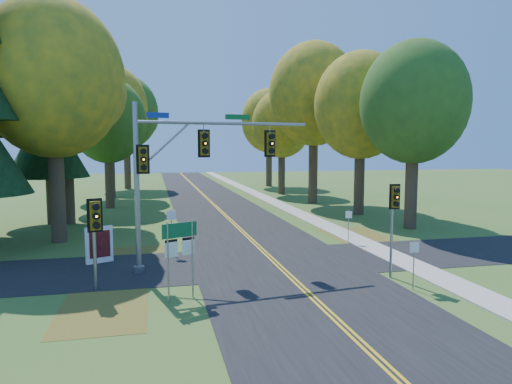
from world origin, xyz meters
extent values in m
plane|color=#3B6022|center=(0.00, 0.00, 0.00)|extent=(160.00, 160.00, 0.00)
cube|color=black|center=(0.00, 0.00, 0.01)|extent=(8.00, 160.00, 0.02)
cube|color=black|center=(0.00, 2.00, 0.01)|extent=(60.00, 6.00, 0.02)
cube|color=gold|center=(-0.10, 0.00, 0.03)|extent=(0.10, 160.00, 0.01)
cube|color=gold|center=(0.10, 0.00, 0.03)|extent=(0.10, 160.00, 0.01)
cube|color=#9E998E|center=(6.20, 0.00, 0.03)|extent=(1.60, 160.00, 0.06)
cube|color=brown|center=(-6.50, 4.00, 0.01)|extent=(4.00, 6.00, 0.00)
cube|color=brown|center=(6.80, 6.00, 0.01)|extent=(3.50, 8.00, 0.00)
cube|color=brown|center=(-7.50, -3.00, 0.01)|extent=(3.00, 5.00, 0.00)
cylinder|color=#38281C|center=(-11.20, 9.30, 3.38)|extent=(0.86, 0.86, 6.75)
ellipsoid|color=gold|center=(-11.20, 9.30, 9.55)|extent=(8.00, 8.00, 9.20)
sphere|color=gold|center=(-9.60, 10.50, 8.75)|extent=(4.80, 4.80, 4.80)
sphere|color=gold|center=(-12.60, 8.50, 10.35)|extent=(4.40, 4.40, 4.40)
cylinder|color=#38281C|center=(11.50, 8.70, 3.04)|extent=(0.83, 0.83, 6.08)
ellipsoid|color=#37661F|center=(11.50, 8.70, 8.60)|extent=(7.20, 7.20, 8.28)
sphere|color=#37661F|center=(12.94, 9.78, 7.88)|extent=(4.32, 4.32, 4.32)
sphere|color=#37661F|center=(10.24, 7.98, 9.32)|extent=(3.96, 3.96, 3.96)
cylinder|color=#38281C|center=(-11.80, 16.20, 3.71)|extent=(0.89, 0.89, 7.42)
ellipsoid|color=gold|center=(-11.80, 16.20, 10.43)|extent=(8.60, 8.60, 9.89)
sphere|color=gold|center=(-10.08, 17.49, 9.57)|extent=(5.16, 5.16, 5.16)
sphere|color=gold|center=(-13.30, 15.34, 11.29)|extent=(4.73, 4.73, 4.73)
cylinder|color=#38281C|center=(10.90, 15.50, 3.15)|extent=(0.84, 0.84, 6.30)
ellipsoid|color=gold|center=(10.90, 15.50, 8.96)|extent=(7.60, 7.60, 8.74)
sphere|color=gold|center=(12.42, 16.64, 8.20)|extent=(4.56, 4.56, 4.56)
sphere|color=gold|center=(9.57, 14.74, 9.72)|extent=(4.18, 4.18, 4.18)
cylinder|color=#38281C|center=(-9.60, 24.40, 2.81)|extent=(0.81, 0.81, 5.62)
ellipsoid|color=#37661F|center=(-9.60, 24.40, 8.00)|extent=(6.80, 6.80, 7.82)
sphere|color=#37661F|center=(-8.24, 25.42, 7.33)|extent=(4.08, 4.08, 4.08)
sphere|color=#37661F|center=(-10.79, 23.72, 8.69)|extent=(3.74, 3.74, 3.74)
cylinder|color=#38281C|center=(9.80, 23.60, 3.83)|extent=(0.90, 0.90, 7.65)
ellipsoid|color=gold|center=(9.80, 23.60, 10.73)|extent=(8.80, 8.80, 10.12)
sphere|color=gold|center=(11.56, 24.92, 9.85)|extent=(5.28, 5.28, 5.28)
sphere|color=gold|center=(8.26, 22.72, 11.61)|extent=(4.84, 4.84, 4.84)
cylinder|color=#38281C|center=(-10.20, 33.10, 3.49)|extent=(0.87, 0.87, 6.98)
ellipsoid|color=gold|center=(-10.20, 33.10, 9.85)|extent=(8.20, 8.20, 9.43)
sphere|color=gold|center=(-8.56, 34.33, 9.03)|extent=(4.92, 4.92, 4.92)
sphere|color=gold|center=(-11.63, 32.28, 10.67)|extent=(4.51, 4.51, 4.51)
cylinder|color=#38281C|center=(9.20, 32.80, 2.93)|extent=(0.82, 0.82, 5.85)
ellipsoid|color=gold|center=(9.20, 32.80, 8.30)|extent=(7.00, 7.00, 8.05)
sphere|color=gold|center=(10.60, 33.85, 7.60)|extent=(4.20, 4.20, 4.20)
sphere|color=gold|center=(7.97, 32.10, 9.00)|extent=(3.85, 3.85, 3.85)
cylinder|color=#38281C|center=(-9.00, 44.00, 3.60)|extent=(0.88, 0.88, 7.20)
ellipsoid|color=#37661F|center=(-9.00, 44.00, 10.14)|extent=(8.40, 8.40, 9.66)
sphere|color=#37661F|center=(-7.32, 45.26, 9.30)|extent=(5.04, 5.04, 5.04)
sphere|color=#37661F|center=(-10.47, 43.16, 10.98)|extent=(4.62, 4.62, 4.62)
cylinder|color=#38281C|center=(10.40, 43.50, 3.26)|extent=(0.85, 0.85, 6.53)
ellipsoid|color=gold|center=(10.40, 43.50, 9.26)|extent=(7.80, 7.80, 8.97)
sphere|color=gold|center=(11.96, 44.67, 8.47)|extent=(4.68, 4.68, 4.68)
sphere|color=gold|center=(9.04, 42.72, 10.04)|extent=(4.29, 4.29, 4.29)
cylinder|color=#38281C|center=(-13.00, 16.00, 1.71)|extent=(0.50, 0.50, 3.42)
cone|color=black|center=(-13.00, 16.00, 6.15)|extent=(5.60, 5.60, 5.45)
cone|color=black|center=(-13.00, 16.00, 10.04)|extent=(4.57, 4.57, 5.45)
cone|color=black|center=(-13.00, 16.00, 13.94)|extent=(3.55, 3.55, 5.45)
cylinder|color=gray|center=(-6.41, 1.35, 3.78)|extent=(0.24, 0.24, 7.56)
cylinder|color=gray|center=(-6.41, 1.35, 0.16)|extent=(0.47, 0.47, 0.32)
cylinder|color=gray|center=(-2.39, 1.85, 6.69)|extent=(8.05, 1.16, 0.15)
cylinder|color=gray|center=(-5.23, 1.50, 5.61)|extent=(2.43, 0.40, 2.23)
cylinder|color=gray|center=(-3.41, 1.73, 6.50)|extent=(0.04, 0.04, 0.39)
cube|color=#72590C|center=(-3.41, 1.73, 5.76)|extent=(0.40, 0.37, 1.08)
cube|color=black|center=(-3.41, 1.73, 5.76)|extent=(0.56, 0.10, 1.27)
sphere|color=orange|center=(-3.38, 1.48, 5.76)|extent=(0.19, 0.19, 0.19)
cylinder|color=black|center=(-3.38, 1.48, 6.11)|extent=(0.28, 0.20, 0.26)
cylinder|color=black|center=(-3.38, 1.48, 5.76)|extent=(0.28, 0.20, 0.26)
cylinder|color=black|center=(-3.38, 1.48, 5.42)|extent=(0.28, 0.20, 0.26)
cylinder|color=gray|center=(-0.20, 2.13, 6.50)|extent=(0.04, 0.04, 0.39)
cube|color=#72590C|center=(-0.20, 2.13, 5.76)|extent=(0.40, 0.37, 1.08)
cube|color=black|center=(-0.20, 2.13, 5.76)|extent=(0.56, 0.10, 1.27)
sphere|color=orange|center=(-0.17, 1.88, 5.76)|extent=(0.19, 0.19, 0.19)
cylinder|color=black|center=(-0.17, 1.88, 6.11)|extent=(0.28, 0.20, 0.26)
cylinder|color=black|center=(-0.17, 1.88, 5.76)|extent=(0.28, 0.20, 0.26)
cylinder|color=black|center=(-0.17, 1.88, 5.42)|extent=(0.28, 0.20, 0.26)
cube|color=#72590C|center=(-6.12, 1.22, 5.07)|extent=(0.40, 0.37, 1.08)
cube|color=black|center=(-6.12, 1.22, 5.07)|extent=(0.56, 0.10, 1.27)
sphere|color=orange|center=(-6.09, 0.98, 5.07)|extent=(0.19, 0.19, 0.19)
cylinder|color=black|center=(-6.09, 0.98, 5.42)|extent=(0.28, 0.20, 0.26)
cylinder|color=black|center=(-6.09, 0.98, 5.07)|extent=(0.28, 0.20, 0.26)
cylinder|color=black|center=(-6.09, 0.98, 4.73)|extent=(0.28, 0.20, 0.26)
cube|color=navy|center=(-5.45, 1.47, 7.00)|extent=(0.97, 0.16, 0.24)
cube|color=#0C5926|center=(-1.81, 1.93, 7.00)|extent=(1.18, 0.19, 0.24)
cylinder|color=gray|center=(4.20, -1.73, 1.99)|extent=(0.11, 0.11, 3.98)
cube|color=#72590C|center=(4.18, -1.93, 3.53)|extent=(0.34, 0.30, 0.91)
cube|color=black|center=(4.18, -1.93, 3.53)|extent=(0.47, 0.08, 1.07)
sphere|color=orange|center=(4.15, -2.13, 3.53)|extent=(0.16, 0.16, 0.16)
cylinder|color=black|center=(4.15, -2.13, 3.82)|extent=(0.23, 0.17, 0.22)
cylinder|color=black|center=(4.15, -2.13, 3.53)|extent=(0.23, 0.17, 0.22)
cylinder|color=black|center=(4.15, -2.13, 3.24)|extent=(0.23, 0.17, 0.22)
cylinder|color=gray|center=(-8.00, -0.74, 1.78)|extent=(0.13, 0.13, 3.56)
cube|color=#72590C|center=(-7.92, -0.97, 3.00)|extent=(0.46, 0.43, 1.11)
cube|color=black|center=(-7.92, -0.97, 3.00)|extent=(0.56, 0.21, 1.31)
sphere|color=orange|center=(-7.85, -1.22, 3.00)|extent=(0.20, 0.20, 0.20)
cylinder|color=black|center=(-7.85, -1.22, 3.36)|extent=(0.31, 0.25, 0.27)
cylinder|color=black|center=(-7.85, -1.22, 3.00)|extent=(0.31, 0.25, 0.27)
cylinder|color=black|center=(-7.85, -1.22, 2.65)|extent=(0.31, 0.25, 0.27)
cylinder|color=gray|center=(-5.25, -2.85, 1.47)|extent=(0.06, 0.06, 2.95)
cylinder|color=gray|center=(-4.35, -2.46, 1.47)|extent=(0.06, 0.06, 2.95)
cube|color=#0C572D|center=(-4.81, -2.63, 2.60)|extent=(1.28, 0.57, 0.54)
cube|color=silver|center=(-4.81, -2.63, 2.60)|extent=(1.09, 0.47, 0.08)
cube|color=silver|center=(-5.13, -2.76, 1.91)|extent=(0.47, 0.23, 0.54)
cube|color=black|center=(-5.13, -2.76, 2.24)|extent=(0.45, 0.20, 0.10)
cube|color=silver|center=(-4.50, -2.49, 1.91)|extent=(0.47, 0.23, 0.54)
cube|color=black|center=(-4.50, -2.49, 2.24)|extent=(0.45, 0.20, 0.10)
cube|color=white|center=(-8.32, 3.60, 0.90)|extent=(1.25, 0.71, 1.79)
cube|color=maroon|center=(-8.28, 3.51, 0.95)|extent=(0.91, 0.44, 1.29)
cube|color=white|center=(-8.77, 3.39, 0.15)|extent=(0.11, 0.11, 0.30)
cube|color=white|center=(-7.87, 3.81, 0.15)|extent=(0.11, 0.11, 0.30)
cylinder|color=gray|center=(5.36, 5.20, 0.97)|extent=(0.04, 0.04, 1.94)
cube|color=white|center=(5.35, 5.18, 1.68)|extent=(0.36, 0.15, 0.40)
cylinder|color=gray|center=(4.20, -3.48, 0.99)|extent=(0.04, 0.04, 1.97)
cube|color=silver|center=(4.20, -3.50, 1.70)|extent=(0.38, 0.04, 0.40)
cylinder|color=gray|center=(-4.83, 4.56, 1.21)|extent=(0.06, 0.06, 2.42)
cube|color=white|center=(-4.83, 4.54, 2.09)|extent=(0.46, 0.12, 0.50)
camera|label=1|loc=(-5.72, -19.19, 5.63)|focal=32.00mm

